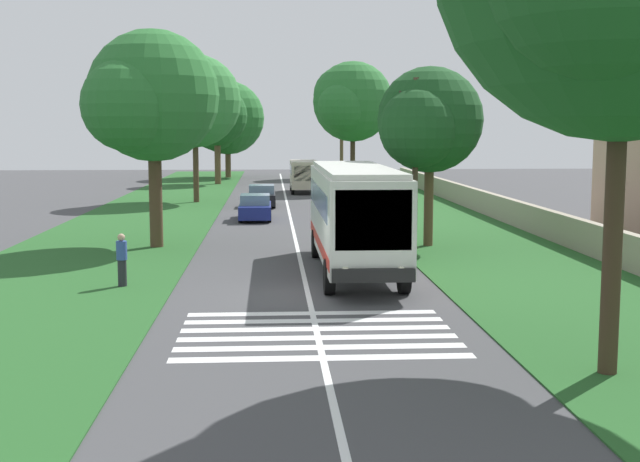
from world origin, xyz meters
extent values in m
plane|color=#424244|center=(0.00, 0.00, 0.00)|extent=(160.00, 160.00, 0.00)
cube|color=#235623|center=(15.00, 8.20, 0.02)|extent=(120.00, 8.00, 0.04)
cube|color=#235623|center=(15.00, -8.20, 0.02)|extent=(120.00, 8.00, 0.04)
cube|color=silver|center=(15.00, 0.00, 0.00)|extent=(110.00, 0.16, 0.01)
cube|color=silver|center=(4.15, -1.80, 2.10)|extent=(11.00, 2.50, 2.90)
cube|color=slate|center=(4.45, -1.80, 2.62)|extent=(9.68, 2.54, 0.85)
cube|color=slate|center=(-1.31, -1.80, 2.45)|extent=(0.08, 2.20, 1.74)
cube|color=red|center=(4.15, -1.80, 1.10)|extent=(10.78, 2.53, 0.36)
cube|color=silver|center=(4.15, -1.80, 3.64)|extent=(10.56, 2.30, 0.18)
cube|color=black|center=(-1.43, -1.80, 0.87)|extent=(0.16, 2.40, 0.40)
sphere|color=#F2EDCC|center=(-1.37, -1.00, 1.00)|extent=(0.24, 0.24, 0.24)
sphere|color=#F2EDCC|center=(-1.37, -2.60, 1.00)|extent=(0.24, 0.24, 0.24)
cylinder|color=black|center=(0.25, -0.65, 0.55)|extent=(1.10, 0.32, 1.10)
cylinder|color=black|center=(7.65, -0.65, 0.55)|extent=(1.10, 0.32, 1.10)
cylinder|color=black|center=(0.25, -2.95, 0.55)|extent=(1.10, 0.32, 1.10)
cylinder|color=black|center=(7.65, -2.95, 0.55)|extent=(1.10, 0.32, 1.10)
cube|color=silver|center=(-6.87, 0.00, 0.00)|extent=(0.45, 6.80, 0.01)
cube|color=silver|center=(-5.97, 0.00, 0.00)|extent=(0.45, 6.80, 0.01)
cube|color=silver|center=(-5.07, 0.00, 0.00)|extent=(0.45, 6.80, 0.01)
cube|color=silver|center=(-4.17, 0.00, 0.00)|extent=(0.45, 6.80, 0.01)
cube|color=silver|center=(-3.27, 0.00, 0.00)|extent=(0.45, 6.80, 0.01)
cube|color=silver|center=(-2.37, 0.00, 0.00)|extent=(0.45, 6.80, 0.01)
cube|color=navy|center=(21.56, 1.98, 0.53)|extent=(4.30, 1.75, 0.70)
cube|color=slate|center=(21.46, 1.98, 1.15)|extent=(2.00, 1.61, 0.55)
cylinder|color=black|center=(20.21, 2.76, 0.32)|extent=(0.64, 0.22, 0.64)
cylinder|color=black|center=(22.91, 2.76, 0.32)|extent=(0.64, 0.22, 0.64)
cylinder|color=black|center=(20.21, 1.20, 0.32)|extent=(0.64, 0.22, 0.64)
cylinder|color=black|center=(22.91, 1.20, 0.32)|extent=(0.64, 0.22, 0.64)
cube|color=black|center=(29.58, 1.69, 0.53)|extent=(4.30, 1.75, 0.70)
cube|color=slate|center=(29.48, 1.69, 1.15)|extent=(2.00, 1.61, 0.55)
cylinder|color=black|center=(28.23, 2.47, 0.32)|extent=(0.64, 0.22, 0.64)
cylinder|color=black|center=(30.93, 2.47, 0.32)|extent=(0.64, 0.22, 0.64)
cylinder|color=black|center=(28.23, 0.91, 0.32)|extent=(0.64, 0.22, 0.64)
cylinder|color=black|center=(30.93, 0.91, 0.32)|extent=(0.64, 0.22, 0.64)
cube|color=#BFB299|center=(41.41, -1.55, 1.48)|extent=(6.00, 2.10, 2.10)
cube|color=slate|center=(41.61, -1.55, 1.86)|extent=(5.04, 2.13, 0.70)
cube|color=slate|center=(38.44, -1.55, 1.69)|extent=(0.06, 1.76, 1.18)
cylinder|color=black|center=(39.51, -0.60, 0.38)|extent=(0.76, 0.24, 0.76)
cylinder|color=black|center=(43.31, -0.60, 0.38)|extent=(0.76, 0.24, 0.76)
cylinder|color=black|center=(39.51, -2.50, 0.38)|extent=(0.76, 0.24, 0.76)
cylinder|color=black|center=(43.31, -2.50, 0.38)|extent=(0.76, 0.24, 0.76)
cylinder|color=#4C3826|center=(32.79, 6.22, 2.62)|extent=(0.39, 0.39, 5.16)
sphere|color=#337A38|center=(32.79, 6.22, 6.94)|extent=(6.32, 6.32, 6.32)
sphere|color=#337A38|center=(34.69, 6.22, 6.46)|extent=(4.49, 4.49, 4.49)
sphere|color=#337A38|center=(31.21, 7.17, 6.46)|extent=(4.30, 4.30, 4.30)
cylinder|color=brown|center=(51.93, 5.92, 2.40)|extent=(0.56, 0.56, 4.72)
sphere|color=#1E5623|center=(51.93, 5.92, 6.27)|extent=(5.51, 5.51, 5.51)
sphere|color=#1E5623|center=(53.58, 5.92, 5.86)|extent=(3.89, 3.89, 3.89)
sphere|color=#1E5623|center=(50.55, 6.75, 5.86)|extent=(3.94, 3.94, 3.94)
cylinder|color=brown|center=(62.26, 5.50, 2.08)|extent=(0.58, 0.58, 4.09)
sphere|color=#286B2D|center=(62.26, 5.50, 6.21)|extent=(7.58, 7.58, 7.58)
sphere|color=#286B2D|center=(64.54, 5.50, 5.64)|extent=(4.98, 4.98, 4.98)
sphere|color=#286B2D|center=(60.37, 6.63, 5.64)|extent=(5.46, 5.46, 5.46)
cylinder|color=#4C3826|center=(10.80, 5.99, 2.47)|extent=(0.56, 0.56, 4.86)
sphere|color=#286B2D|center=(10.80, 5.99, 6.42)|extent=(5.52, 5.52, 5.52)
sphere|color=#286B2D|center=(12.46, 5.99, 6.00)|extent=(3.90, 3.90, 3.90)
sphere|color=#286B2D|center=(9.42, 6.82, 6.00)|extent=(3.77, 3.77, 3.77)
cylinder|color=brown|center=(62.09, -6.34, 3.48)|extent=(0.37, 0.37, 6.89)
sphere|color=#286B2D|center=(62.09, -6.34, 8.55)|extent=(5.89, 5.89, 5.89)
sphere|color=#286B2D|center=(63.86, -6.34, 8.11)|extent=(3.42, 3.42, 3.42)
sphere|color=#286B2D|center=(60.62, -5.45, 8.11)|extent=(3.29, 3.29, 3.29)
cylinder|color=#3D2D1E|center=(43.20, -5.62, 2.76)|extent=(0.40, 0.40, 5.43)
sphere|color=#286B2D|center=(43.20, -5.62, 7.26)|extent=(6.50, 6.50, 6.50)
sphere|color=#286B2D|center=(45.15, -5.62, 6.77)|extent=(3.93, 3.93, 3.93)
sphere|color=#286B2D|center=(41.58, -4.65, 6.77)|extent=(4.03, 4.03, 4.03)
cylinder|color=brown|center=(10.46, -5.65, 2.11)|extent=(0.40, 0.40, 4.15)
sphere|color=#19471E|center=(10.46, -5.65, 5.43)|extent=(4.50, 4.50, 4.50)
sphere|color=#19471E|center=(11.81, -5.65, 5.09)|extent=(3.37, 3.37, 3.37)
sphere|color=#19471E|center=(9.34, -4.98, 5.09)|extent=(3.31, 3.31, 3.31)
cylinder|color=#3D2D1E|center=(-8.45, -5.77, 3.23)|extent=(0.39, 0.39, 6.39)
cylinder|color=#473828|center=(9.24, -4.83, 3.58)|extent=(0.24, 0.24, 7.07)
cube|color=#3D3326|center=(9.24, -4.83, 6.51)|extent=(0.12, 1.40, 0.12)
cube|color=#9E937F|center=(20.00, -11.60, 0.70)|extent=(70.00, 0.40, 1.32)
cylinder|color=#26262D|center=(1.79, 5.87, 0.46)|extent=(0.28, 0.28, 0.85)
cylinder|color=#334C99|center=(1.79, 5.87, 1.19)|extent=(0.34, 0.34, 0.60)
sphere|color=tan|center=(1.79, 5.87, 1.61)|extent=(0.24, 0.24, 0.24)
camera|label=1|loc=(-24.67, 1.13, 5.02)|focal=46.63mm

